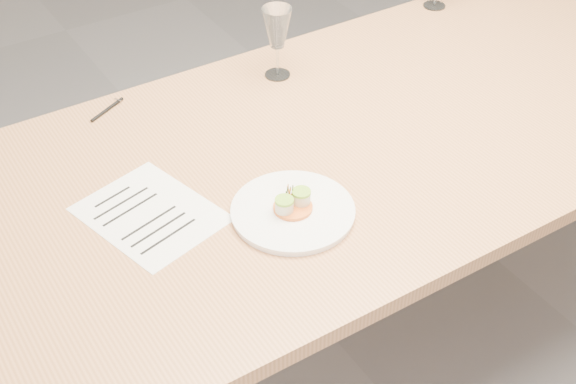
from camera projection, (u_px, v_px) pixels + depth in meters
ground at (332, 336)px, 2.47m from camera, size 7.00×7.00×0.00m
dining_table at (342, 160)px, 2.04m from camera, size 2.40×1.00×0.75m
dinner_plate at (293, 210)px, 1.77m from camera, size 0.28×0.28×0.07m
recipe_sheet at (150, 214)px, 1.77m from camera, size 0.31×0.35×0.00m
ballpoint_pen at (107, 109)px, 2.09m from camera, size 0.11×0.06×0.01m
wine_glass_1 at (277, 29)px, 2.14m from camera, size 0.08×0.08×0.20m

